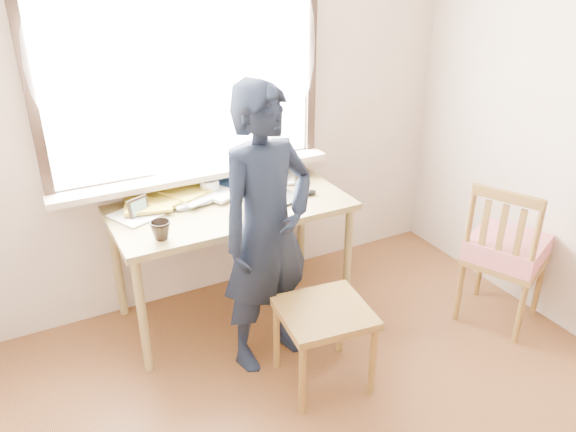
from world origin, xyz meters
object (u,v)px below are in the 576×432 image
person (267,231)px  laptop (269,191)px  side_chair (506,251)px  mug_dark (161,230)px  desk (231,217)px  work_chair (324,321)px  mug_white (210,187)px

person → laptop: bearing=48.7°
laptop → side_chair: bearing=-34.6°
mug_dark → person: person is taller
desk → person: (0.01, -0.51, 0.13)m
mug_dark → person: 0.59m
laptop → work_chair: laptop is taller
work_chair → person: (-0.17, 0.36, 0.43)m
desk → work_chair: size_ratio=2.81×
mug_dark → side_chair: side_chair is taller
laptop → person: size_ratio=0.23×
side_chair → desk: bearing=149.2°
desk → mug_dark: size_ratio=12.94×
desk → side_chair: (1.50, -0.90, -0.20)m
desk → side_chair: size_ratio=1.51×
mug_dark → work_chair: bearing=-42.6°
side_chair → person: 1.58m
side_chair → mug_dark: bearing=162.0°
desk → laptop: size_ratio=3.77×
desk → laptop: bearing=-7.6°
mug_dark → work_chair: mug_dark is taller
laptop → mug_dark: size_ratio=3.43×
mug_white → person: (0.06, -0.73, -0.01)m
mug_dark → person: bearing=-27.3°
desk → mug_white: (-0.05, 0.22, 0.13)m
mug_white → person: person is taller
work_chair → side_chair: 1.34m
person → mug_dark: bearing=139.1°
mug_dark → person: (0.52, -0.27, -0.01)m
desk → mug_dark: mug_dark is taller
laptop → person: bearing=-117.7°
mug_white → desk: bearing=-76.5°
desk → person: 0.52m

